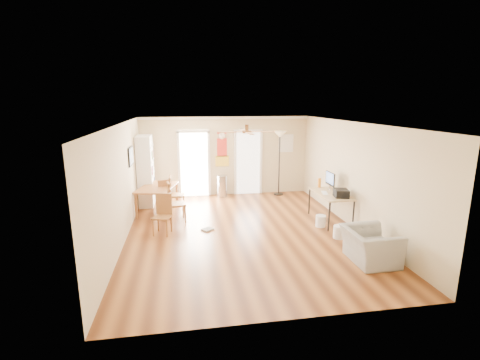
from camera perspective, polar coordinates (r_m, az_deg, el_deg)
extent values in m
plane|color=brown|center=(8.43, 0.67, -8.55)|extent=(7.00, 7.00, 0.00)
cube|color=red|center=(11.38, -3.00, 5.15)|extent=(0.46, 0.03, 1.10)
cube|color=white|center=(11.79, 7.62, 6.06)|extent=(0.50, 0.04, 0.60)
cube|color=black|center=(9.32, -17.64, 3.77)|extent=(0.04, 0.66, 0.48)
cylinder|color=#A9A9AC|center=(11.35, -2.99, -1.02)|extent=(0.37, 0.37, 0.71)
cube|color=white|center=(9.19, 13.85, -2.08)|extent=(0.22, 0.40, 0.01)
cube|color=black|center=(8.91, 16.40, -2.11)|extent=(0.39, 0.43, 0.20)
cylinder|color=orange|center=(9.76, 13.01, -0.45)|extent=(0.11, 0.11, 0.25)
cylinder|color=white|center=(8.95, 13.21, -6.62)|extent=(0.28, 0.28, 0.29)
cylinder|color=white|center=(8.33, 16.05, -8.27)|extent=(0.29, 0.29, 0.30)
cube|color=#989793|center=(8.56, -5.41, -8.14)|extent=(0.33, 0.32, 0.04)
imported|color=gray|center=(7.29, 20.71, -10.16)|extent=(0.89, 1.02, 0.66)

